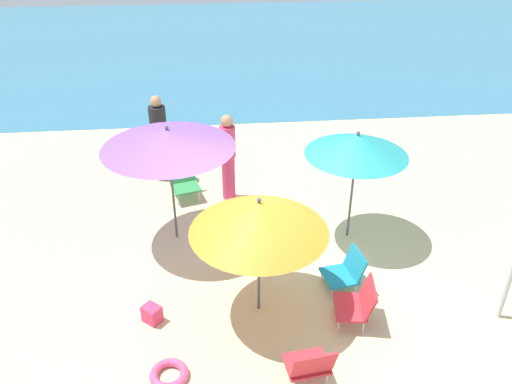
% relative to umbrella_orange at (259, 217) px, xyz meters
% --- Properties ---
extents(ground_plane, '(40.00, 40.00, 0.00)m').
position_rel_umbrella_orange_xyz_m(ground_plane, '(0.23, 0.34, -1.51)').
color(ground_plane, beige).
extents(sea_water, '(40.00, 16.00, 0.01)m').
position_rel_umbrella_orange_xyz_m(sea_water, '(0.23, 14.52, -1.51)').
color(sea_water, teal).
rests_on(sea_water, ground_plane).
extents(umbrella_orange, '(1.77, 1.77, 1.79)m').
position_rel_umbrella_orange_xyz_m(umbrella_orange, '(0.00, 0.00, 0.00)').
color(umbrella_orange, '#4C4C51').
rests_on(umbrella_orange, ground_plane).
extents(umbrella_teal, '(1.59, 1.59, 1.89)m').
position_rel_umbrella_orange_xyz_m(umbrella_teal, '(1.66, 1.59, 0.16)').
color(umbrella_teal, '#4C4C51').
rests_on(umbrella_teal, ground_plane).
extents(umbrella_purple, '(2.04, 2.04, 2.00)m').
position_rel_umbrella_orange_xyz_m(umbrella_purple, '(-1.19, 1.83, 0.28)').
color(umbrella_purple, '#4C4C51').
rests_on(umbrella_purple, ground_plane).
extents(beach_chair_a, '(0.56, 0.56, 0.66)m').
position_rel_umbrella_orange_xyz_m(beach_chair_a, '(0.45, -1.32, -1.18)').
color(beach_chair_a, red).
rests_on(beach_chair_a, ground_plane).
extents(beach_chair_b, '(0.63, 0.69, 0.69)m').
position_rel_umbrella_orange_xyz_m(beach_chair_b, '(-1.08, 3.16, -1.16)').
color(beach_chair_b, '#33934C').
rests_on(beach_chair_b, ground_plane).
extents(beach_chair_c, '(0.57, 0.62, 0.61)m').
position_rel_umbrella_orange_xyz_m(beach_chair_c, '(1.28, -0.36, -1.19)').
color(beach_chair_c, red).
rests_on(beach_chair_c, ground_plane).
extents(beach_chair_d, '(0.60, 0.57, 0.57)m').
position_rel_umbrella_orange_xyz_m(beach_chair_d, '(1.30, 0.34, -1.23)').
color(beach_chair_d, teal).
rests_on(beach_chair_d, ground_plane).
extents(person_a, '(0.28, 0.28, 1.65)m').
position_rel_umbrella_orange_xyz_m(person_a, '(-0.25, 3.03, -0.66)').
color(person_a, '#DB3866').
rests_on(person_a, ground_plane).
extents(person_b, '(0.32, 0.32, 1.73)m').
position_rel_umbrella_orange_xyz_m(person_b, '(-1.53, 3.91, -0.64)').
color(person_b, black).
rests_on(person_b, ground_plane).
extents(swim_ring, '(0.47, 0.47, 0.10)m').
position_rel_umbrella_orange_xyz_m(swim_ring, '(-1.18, -1.06, -1.46)').
color(swim_ring, '#E54C7F').
rests_on(swim_ring, ground_plane).
extents(beach_bag, '(0.30, 0.30, 0.25)m').
position_rel_umbrella_orange_xyz_m(beach_bag, '(-1.44, -0.10, -1.39)').
color(beach_bag, '#DB3866').
rests_on(beach_bag, ground_plane).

